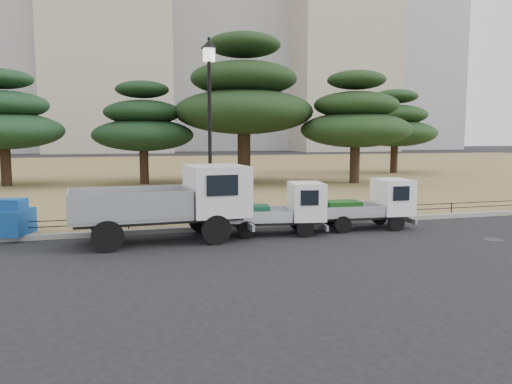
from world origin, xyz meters
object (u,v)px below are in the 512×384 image
object	(u,v)px
truck_large	(172,200)
tarp_pile	(2,220)
truck_kei_rear	(371,204)
street_lamp	(209,102)
truck_kei_front	(283,209)

from	to	relation	value
truck_large	tarp_pile	distance (m)	5.19
truck_kei_rear	tarp_pile	distance (m)	11.63
truck_kei_rear	tarp_pile	size ratio (longest dim) A/B	1.69
truck_large	truck_kei_rear	distance (m)	6.66
truck_kei_rear	street_lamp	world-z (taller)	street_lamp
truck_large	truck_kei_rear	world-z (taller)	truck_large
truck_kei_front	tarp_pile	bearing A→B (deg)	178.62
truck_large	truck_kei_rear	size ratio (longest dim) A/B	1.60
truck_large	truck_kei_front	world-z (taller)	truck_large
truck_kei_front	street_lamp	bearing A→B (deg)	152.72
tarp_pile	truck_kei_front	bearing A→B (deg)	-10.48
street_lamp	tarp_pile	size ratio (longest dim) A/B	3.14
street_lamp	tarp_pile	distance (m)	7.31
truck_kei_front	truck_kei_rear	world-z (taller)	truck_kei_rear
truck_kei_rear	street_lamp	bearing A→B (deg)	169.28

